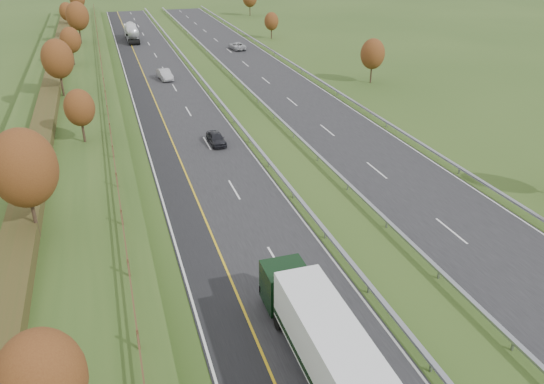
{
  "coord_description": "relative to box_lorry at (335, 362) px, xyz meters",
  "views": [
    {
      "loc": [
        -8.38,
        -6.08,
        20.42
      ],
      "look_at": [
        2.94,
        29.34,
        2.2
      ],
      "focal_mm": 35.0,
      "sensor_mm": 36.0,
      "label": 1
    }
  ],
  "objects": [
    {
      "name": "car_dark_near",
      "position": [
        2.0,
        35.57,
        -1.63
      ],
      "size": [
        1.74,
        3.95,
        1.32
      ],
      "primitive_type": "imported",
      "rotation": [
        0.0,
        0.0,
        0.05
      ],
      "color": "black",
      "rests_on": "near_carriageway"
    },
    {
      "name": "hard_shoulder",
      "position": [
        -3.91,
        49.08,
        -2.31
      ],
      "size": [
        3.0,
        200.0,
        0.04
      ],
      "primitive_type": "cube",
      "color": "black",
      "rests_on": "ground"
    },
    {
      "name": "near_carriageway",
      "position": [
        -0.16,
        49.08,
        -2.31
      ],
      "size": [
        10.5,
        200.0,
        0.04
      ],
      "primitive_type": "cube",
      "color": "black",
      "rests_on": "ground"
    },
    {
      "name": "box_lorry",
      "position": [
        0.0,
        0.0,
        0.0
      ],
      "size": [
        2.58,
        16.28,
        4.06
      ],
      "color": "black",
      "rests_on": "near_carriageway"
    },
    {
      "name": "car_oncoming",
      "position": [
        16.87,
        84.75,
        -1.6
      ],
      "size": [
        2.73,
        5.18,
        1.39
      ],
      "primitive_type": "imported",
      "rotation": [
        0.0,
        0.0,
        3.23
      ],
      "color": "#B4B5B9",
      "rests_on": "far_carriageway"
    },
    {
      "name": "hedge_left",
      "position": [
        -15.16,
        49.08,
        0.22
      ],
      "size": [
        2.2,
        180.0,
        1.1
      ],
      "primitive_type": "cube",
      "color": "#373817",
      "rests_on": "embankment_left"
    },
    {
      "name": "median_barrier_near",
      "position": [
        5.54,
        49.08,
        -1.72
      ],
      "size": [
        0.32,
        200.0,
        0.71
      ],
      "color": "gray",
      "rests_on": "ground"
    },
    {
      "name": "median_barrier_far",
      "position": [
        10.64,
        49.08,
        -1.72
      ],
      "size": [
        0.32,
        200.0,
        0.71
      ],
      "color": "gray",
      "rests_on": "ground"
    },
    {
      "name": "fence_left",
      "position": [
        -8.66,
        48.67,
        0.4
      ],
      "size": [
        0.12,
        189.06,
        1.2
      ],
      "color": "#422B19",
      "rests_on": "embankment_left"
    },
    {
      "name": "car_silver_mid",
      "position": [
        0.44,
        65.37,
        -1.52
      ],
      "size": [
        2.23,
        4.86,
        1.54
      ],
      "primitive_type": "imported",
      "rotation": [
        0.0,
        0.0,
        0.13
      ],
      "color": "#9E9EA2",
      "rests_on": "near_carriageway"
    },
    {
      "name": "ground",
      "position": [
        7.84,
        44.08,
        -2.33
      ],
      "size": [
        400.0,
        400.0,
        0.0
      ],
      "primitive_type": "plane",
      "color": "#2E4819",
      "rests_on": "ground"
    },
    {
      "name": "outer_barrier_far",
      "position": [
        22.14,
        49.08,
        -1.71
      ],
      "size": [
        0.32,
        200.0,
        0.71
      ],
      "color": "gray",
      "rests_on": "ground"
    },
    {
      "name": "lane_markings",
      "position": [
        6.24,
        48.96,
        -2.28
      ],
      "size": [
        26.75,
        200.0,
        0.01
      ],
      "color": "silver",
      "rests_on": "near_carriageway"
    },
    {
      "name": "road_tanker",
      "position": [
        -1.76,
        100.44,
        -0.47
      ],
      "size": [
        2.4,
        11.22,
        3.46
      ],
      "color": "silver",
      "rests_on": "near_carriageway"
    },
    {
      "name": "car_small_far",
      "position": [
        -0.98,
        111.6,
        -1.52
      ],
      "size": [
        2.82,
        5.52,
        1.54
      ],
      "primitive_type": "imported",
      "rotation": [
        0.0,
        0.0,
        -0.13
      ],
      "color": "#171440",
      "rests_on": "near_carriageway"
    },
    {
      "name": "trees_left",
      "position": [
        -12.81,
        45.71,
        4.04
      ],
      "size": [
        6.64,
        164.3,
        7.66
      ],
      "color": "#2D2116",
      "rests_on": "embankment_left"
    },
    {
      "name": "far_carriageway",
      "position": [
        16.34,
        49.08,
        -2.31
      ],
      "size": [
        10.5,
        200.0,
        0.04
      ],
      "primitive_type": "cube",
      "color": "black",
      "rests_on": "ground"
    },
    {
      "name": "embankment_left",
      "position": [
        -13.16,
        49.08,
        -1.33
      ],
      "size": [
        12.0,
        200.0,
        2.0
      ],
      "primitive_type": "cube",
      "color": "#2E4819",
      "rests_on": "ground"
    },
    {
      "name": "trees_far",
      "position": [
        29.63,
        78.29,
        1.92
      ],
      "size": [
        8.45,
        118.6,
        7.12
      ],
      "color": "#2D2116",
      "rests_on": "ground"
    }
  ]
}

